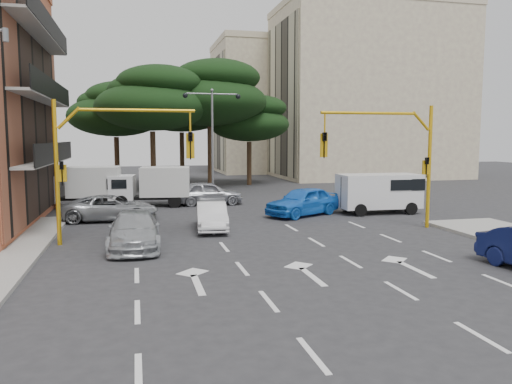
% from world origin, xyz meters
% --- Properties ---
extents(ground, '(120.00, 120.00, 0.00)m').
position_xyz_m(ground, '(0.00, 0.00, 0.00)').
color(ground, '#28282B').
rests_on(ground, ground).
extents(median_strip, '(1.40, 6.00, 0.15)m').
position_xyz_m(median_strip, '(0.00, 16.00, 0.07)').
color(median_strip, gray).
rests_on(median_strip, ground).
extents(apartment_beige_near, '(20.20, 12.15, 18.70)m').
position_xyz_m(apartment_beige_near, '(19.95, 32.00, 9.35)').
color(apartment_beige_near, tan).
rests_on(apartment_beige_near, ground).
extents(apartment_beige_far, '(16.20, 12.15, 16.70)m').
position_xyz_m(apartment_beige_far, '(12.95, 44.00, 8.35)').
color(apartment_beige_far, tan).
rests_on(apartment_beige_far, ground).
extents(pine_left_near, '(9.15, 9.15, 10.23)m').
position_xyz_m(pine_left_near, '(-3.94, 21.96, 7.60)').
color(pine_left_near, '#382616').
rests_on(pine_left_near, ground).
extents(pine_center, '(9.98, 9.98, 11.16)m').
position_xyz_m(pine_center, '(1.06, 23.96, 8.30)').
color(pine_center, '#382616').
rests_on(pine_center, ground).
extents(pine_left_far, '(8.32, 8.32, 9.30)m').
position_xyz_m(pine_left_far, '(-6.94, 25.96, 6.91)').
color(pine_left_far, '#382616').
rests_on(pine_left_far, ground).
extents(pine_right, '(7.49, 7.49, 8.37)m').
position_xyz_m(pine_right, '(5.06, 25.96, 6.22)').
color(pine_right, '#382616').
rests_on(pine_right, ground).
extents(pine_back, '(9.15, 9.15, 10.23)m').
position_xyz_m(pine_back, '(-0.94, 28.96, 7.60)').
color(pine_back, '#382616').
rests_on(pine_back, ground).
extents(signal_mast_right, '(5.79, 0.37, 6.00)m').
position_xyz_m(signal_mast_right, '(6.80, 1.99, 3.88)').
color(signal_mast_right, gold).
rests_on(signal_mast_right, ground).
extents(signal_mast_left, '(5.79, 0.37, 6.00)m').
position_xyz_m(signal_mast_left, '(-6.80, 1.99, 3.88)').
color(signal_mast_left, gold).
rests_on(signal_mast_left, ground).
extents(street_lamp_center, '(4.16, 0.36, 7.77)m').
position_xyz_m(street_lamp_center, '(0.00, 16.00, 5.43)').
color(street_lamp_center, slate).
rests_on(street_lamp_center, median_strip).
extents(car_white_hatch, '(1.80, 4.15, 1.33)m').
position_xyz_m(car_white_hatch, '(-1.92, 3.92, 0.66)').
color(car_white_hatch, silver).
rests_on(car_white_hatch, ground).
extents(car_blue_compact, '(5.15, 4.00, 1.64)m').
position_xyz_m(car_blue_compact, '(3.85, 7.10, 0.82)').
color(car_blue_compact, blue).
rests_on(car_blue_compact, ground).
extents(car_silver_wagon, '(2.14, 5.02, 1.44)m').
position_xyz_m(car_silver_wagon, '(-5.56, 0.76, 0.72)').
color(car_silver_wagon, '#A8ACB0').
rests_on(car_silver_wagon, ground).
extents(car_silver_cross_a, '(5.13, 2.66, 1.38)m').
position_xyz_m(car_silver_cross_a, '(-6.79, 7.86, 0.69)').
color(car_silver_cross_a, '#979A9E').
rests_on(car_silver_cross_a, ground).
extents(car_silver_cross_b, '(4.62, 1.88, 1.57)m').
position_xyz_m(car_silver_cross_b, '(-0.77, 13.00, 0.79)').
color(car_silver_cross_b, '#A6A8AE').
rests_on(car_silver_cross_b, ground).
extents(van_white, '(4.78, 2.28, 2.36)m').
position_xyz_m(van_white, '(8.50, 6.95, 1.18)').
color(van_white, silver).
rests_on(van_white, ground).
extents(box_truck_a, '(5.45, 2.64, 2.60)m').
position_xyz_m(box_truck_a, '(-9.00, 13.82, 1.30)').
color(box_truck_a, silver).
rests_on(box_truck_a, ground).
extents(box_truck_b, '(5.40, 2.77, 2.55)m').
position_xyz_m(box_truck_b, '(-4.50, 13.17, 1.28)').
color(box_truck_b, silver).
rests_on(box_truck_b, ground).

